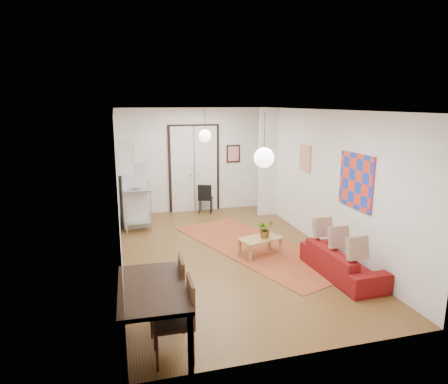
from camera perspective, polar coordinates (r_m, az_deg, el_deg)
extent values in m
plane|color=brown|center=(8.32, 0.45, -8.74)|extent=(7.00, 7.00, 0.00)
cube|color=white|center=(7.75, 0.49, 11.64)|extent=(4.20, 7.00, 0.02)
cube|color=silver|center=(11.27, -4.34, 4.55)|extent=(4.20, 0.02, 2.90)
cube|color=silver|center=(4.75, 11.99, -7.20)|extent=(4.20, 0.02, 2.90)
cube|color=silver|center=(7.63, -14.91, 0.21)|extent=(0.02, 7.00, 2.90)
cube|color=silver|center=(8.70, 13.92, 1.78)|extent=(0.02, 7.00, 2.90)
cube|color=white|center=(11.26, -4.28, 3.26)|extent=(1.44, 0.06, 2.50)
cube|color=silver|center=(10.87, 6.27, 4.21)|extent=(0.50, 0.10, 2.90)
cube|color=white|center=(9.03, -14.03, 5.06)|extent=(0.35, 1.00, 0.70)
cube|color=red|center=(7.60, 18.36, 1.49)|extent=(0.05, 1.00, 1.00)
cube|color=white|center=(9.33, 11.53, 4.80)|extent=(0.05, 0.50, 0.60)
cube|color=red|center=(11.49, 1.34, 5.49)|extent=(0.40, 0.03, 0.50)
cube|color=#9B5E40|center=(9.52, -15.03, 5.68)|extent=(0.03, 0.44, 0.54)
sphere|color=white|center=(9.72, -2.73, 8.01)|extent=(0.30, 0.30, 0.30)
cylinder|color=black|center=(9.69, -2.76, 10.37)|extent=(0.01, 0.01, 0.50)
sphere|color=white|center=(5.90, 5.74, 4.90)|extent=(0.30, 0.30, 0.30)
cylinder|color=black|center=(5.86, 5.82, 8.78)|extent=(0.01, 0.01, 0.50)
cube|color=#AE552B|center=(8.65, 4.65, -7.89)|extent=(2.98, 4.57, 0.01)
imported|color=maroon|center=(7.52, 16.50, -9.53)|extent=(0.79, 1.85, 0.53)
cube|color=tan|center=(8.12, 5.21, -6.67)|extent=(0.94, 0.69, 0.04)
cube|color=tan|center=(7.90, 3.07, -8.65)|extent=(0.06, 0.06, 0.34)
cube|color=tan|center=(8.15, 8.15, -8.07)|extent=(0.06, 0.06, 0.34)
cube|color=tan|center=(8.24, 2.25, -7.73)|extent=(0.06, 0.06, 0.34)
cube|color=tan|center=(8.48, 7.15, -7.21)|extent=(0.06, 0.06, 0.34)
imported|color=#2A5F2C|center=(8.09, 5.91, -5.25)|extent=(0.37, 0.40, 0.37)
cube|color=#B3B5B8|center=(10.17, -12.43, 0.74)|extent=(0.66, 1.32, 0.04)
cube|color=#B3B5B8|center=(10.36, -12.22, -3.54)|extent=(0.62, 1.28, 0.03)
cylinder|color=#B3B5B8|center=(9.67, -13.81, -2.95)|extent=(0.04, 0.04, 0.99)
cylinder|color=#B3B5B8|center=(9.70, -10.40, -2.75)|extent=(0.04, 0.04, 0.99)
cylinder|color=#B3B5B8|center=(10.87, -14.00, -1.24)|extent=(0.04, 0.04, 0.99)
cylinder|color=#B3B5B8|center=(10.89, -10.96, -1.06)|extent=(0.04, 0.04, 0.99)
imported|color=silver|center=(9.86, -12.36, 0.68)|extent=(0.24, 0.24, 0.06)
imported|color=teal|center=(10.38, -12.81, 1.69)|extent=(0.10, 0.09, 0.21)
cube|color=silver|center=(10.15, -12.88, -0.23)|extent=(0.66, 0.66, 1.65)
cube|color=black|center=(5.18, -10.17, -13.38)|extent=(0.88, 1.49, 0.05)
cube|color=black|center=(4.78, -13.87, -21.62)|extent=(0.06, 0.06, 0.75)
cube|color=black|center=(4.83, -4.56, -20.85)|extent=(0.06, 0.06, 0.75)
cube|color=black|center=(5.96, -14.25, -14.31)|extent=(0.06, 0.06, 0.75)
cube|color=black|center=(6.00, -7.04, -13.80)|extent=(0.06, 0.06, 0.75)
cube|color=#371C11|center=(5.64, -8.32, -14.46)|extent=(0.50, 0.48, 0.04)
cube|color=#371C11|center=(5.73, -8.68, -11.05)|extent=(0.05, 0.46, 0.50)
cylinder|color=#371C11|center=(5.56, -10.11, -17.80)|extent=(0.03, 0.03, 0.48)
cylinder|color=#371C11|center=(5.60, -5.83, -17.43)|extent=(0.03, 0.03, 0.48)
cylinder|color=#371C11|center=(5.93, -10.50, -15.77)|extent=(0.03, 0.03, 0.48)
cylinder|color=#371C11|center=(5.96, -6.52, -15.44)|extent=(0.03, 0.03, 0.48)
cube|color=#371C11|center=(5.04, -7.31, -17.97)|extent=(0.50, 0.48, 0.04)
cube|color=#371C11|center=(5.10, -7.75, -14.11)|extent=(0.05, 0.46, 0.50)
cylinder|color=#371C11|center=(4.98, -9.32, -21.78)|extent=(0.03, 0.03, 0.48)
cylinder|color=#371C11|center=(5.02, -4.44, -21.30)|extent=(0.03, 0.03, 0.48)
cylinder|color=#371C11|center=(5.33, -9.82, -19.25)|extent=(0.03, 0.03, 0.48)
cylinder|color=#371C11|center=(5.37, -5.33, -18.84)|extent=(0.03, 0.03, 0.48)
cube|color=black|center=(11.18, -2.65, -0.95)|extent=(0.49, 0.49, 0.04)
cube|color=black|center=(11.29, -2.85, 0.35)|extent=(0.37, 0.17, 0.41)
cylinder|color=black|center=(11.04, -3.27, -2.21)|extent=(0.03, 0.03, 0.41)
cylinder|color=black|center=(11.11, -1.66, -2.10)|extent=(0.03, 0.03, 0.41)
cylinder|color=black|center=(11.35, -3.60, -1.81)|extent=(0.03, 0.03, 0.41)
cylinder|color=black|center=(11.41, -2.03, -1.71)|extent=(0.03, 0.03, 0.41)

